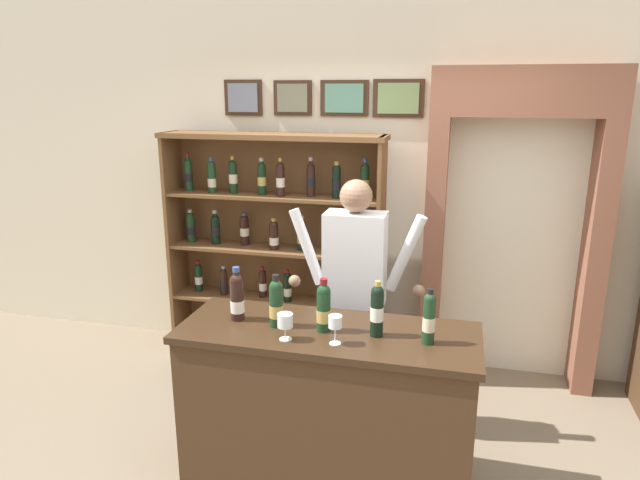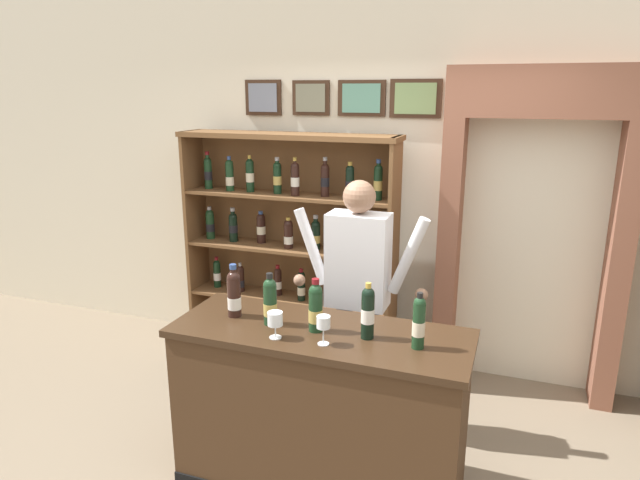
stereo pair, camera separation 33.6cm
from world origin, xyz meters
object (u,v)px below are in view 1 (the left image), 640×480
(wine_glass_spare, at_px, (285,321))
(tasting_bottle_prosecco, at_px, (377,310))
(tasting_bottle_bianco, at_px, (276,303))
(tasting_counter, at_px, (327,409))
(wine_glass_right, at_px, (335,323))
(wine_shelf, at_px, (275,244))
(shopkeeper, at_px, (355,280))
(tasting_bottle_brunello, at_px, (237,296))
(tasting_bottle_rosso, at_px, (429,318))
(tasting_bottle_chianti, at_px, (324,307))

(wine_glass_spare, bearing_deg, tasting_bottle_prosecco, 20.02)
(tasting_bottle_prosecco, xyz_separation_m, wine_glass_spare, (-0.46, -0.17, -0.04))
(tasting_bottle_bianco, bearing_deg, tasting_bottle_prosecco, 0.97)
(tasting_counter, xyz_separation_m, tasting_bottle_bianco, (-0.29, -0.02, 0.63))
(wine_glass_right, xyz_separation_m, wine_glass_spare, (-0.27, -0.01, -0.01))
(wine_shelf, relative_size, tasting_counter, 1.17)
(shopkeeper, height_order, wine_glass_right, shopkeeper)
(wine_shelf, distance_m, tasting_bottle_brunello, 1.44)
(tasting_bottle_prosecco, height_order, wine_glass_right, tasting_bottle_prosecco)
(tasting_bottle_prosecco, xyz_separation_m, wine_glass_right, (-0.19, -0.15, -0.03))
(tasting_bottle_rosso, xyz_separation_m, wine_glass_spare, (-0.73, -0.14, -0.04))
(tasting_bottle_bianco, bearing_deg, wine_shelf, 108.74)
(wine_shelf, relative_size, tasting_bottle_brunello, 6.13)
(tasting_bottle_rosso, bearing_deg, wine_glass_right, -164.82)
(wine_shelf, height_order, shopkeeper, wine_shelf)
(wine_shelf, xyz_separation_m, tasting_bottle_prosecco, (1.05, -1.44, 0.10))
(tasting_bottle_brunello, relative_size, tasting_bottle_rosso, 1.05)
(tasting_bottle_bianco, xyz_separation_m, tasting_bottle_rosso, (0.84, -0.02, 0.01))
(wine_glass_spare, bearing_deg, tasting_bottle_brunello, 151.11)
(shopkeeper, xyz_separation_m, wine_glass_spare, (-0.22, -0.81, 0.03))
(shopkeeper, height_order, tasting_bottle_prosecco, shopkeeper)
(tasting_bottle_bianco, bearing_deg, tasting_counter, 3.40)
(tasting_counter, xyz_separation_m, tasting_bottle_chianti, (-0.02, -0.02, 0.63))
(wine_shelf, xyz_separation_m, tasting_bottle_brunello, (0.25, -1.42, 0.09))
(shopkeeper, bearing_deg, wine_glass_right, -86.60)
(tasting_bottle_bianco, height_order, tasting_bottle_chianti, same)
(shopkeeper, distance_m, wine_glass_right, 0.80)
(tasting_counter, distance_m, tasting_bottle_rosso, 0.84)
(tasting_bottle_brunello, distance_m, tasting_bottle_rosso, 1.08)
(wine_shelf, bearing_deg, shopkeeper, -44.65)
(shopkeeper, xyz_separation_m, tasting_bottle_bianco, (-0.32, -0.65, 0.06))
(tasting_counter, bearing_deg, tasting_bottle_brunello, 178.25)
(tasting_counter, distance_m, tasting_bottle_chianti, 0.63)
(tasting_bottle_brunello, distance_m, wine_glass_spare, 0.40)
(tasting_counter, height_order, tasting_bottle_bianco, tasting_bottle_bianco)
(tasting_bottle_prosecco, bearing_deg, tasting_counter, 178.38)
(wine_shelf, height_order, tasting_bottle_bianco, wine_shelf)
(tasting_bottle_bianco, distance_m, tasting_bottle_rosso, 0.84)
(tasting_bottle_rosso, distance_m, wine_glass_right, 0.48)
(shopkeeper, bearing_deg, tasting_bottle_chianti, -94.38)
(wine_shelf, distance_m, wine_glass_spare, 1.72)
(tasting_bottle_chianti, distance_m, wine_glass_spare, 0.23)
(shopkeeper, relative_size, wine_glass_spare, 11.81)
(wine_shelf, xyz_separation_m, tasting_bottle_chianti, (0.76, -1.45, 0.09))
(tasting_counter, relative_size, wine_glass_spare, 11.35)
(wine_shelf, distance_m, wine_glass_right, 1.82)
(tasting_bottle_rosso, bearing_deg, tasting_bottle_bianco, 178.81)
(tasting_bottle_chianti, distance_m, tasting_bottle_prosecco, 0.29)
(tasting_bottle_chianti, bearing_deg, wine_shelf, 117.75)
(tasting_bottle_bianco, bearing_deg, shopkeeper, 63.70)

